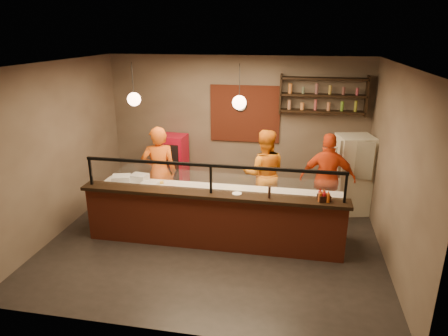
% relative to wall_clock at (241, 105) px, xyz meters
% --- Properties ---
extents(floor, '(6.00, 6.00, 0.00)m').
position_rel_wall_clock_xyz_m(floor, '(-0.10, -2.46, -2.10)').
color(floor, black).
rests_on(floor, ground).
extents(ceiling, '(6.00, 6.00, 0.00)m').
position_rel_wall_clock_xyz_m(ceiling, '(-0.10, -2.46, 1.10)').
color(ceiling, '#382E2B').
rests_on(ceiling, wall_back).
extents(wall_back, '(6.00, 0.00, 6.00)m').
position_rel_wall_clock_xyz_m(wall_back, '(-0.10, 0.04, -0.50)').
color(wall_back, '#756556').
rests_on(wall_back, floor).
extents(wall_left, '(0.00, 5.00, 5.00)m').
position_rel_wall_clock_xyz_m(wall_left, '(-3.10, -2.46, -0.50)').
color(wall_left, '#756556').
rests_on(wall_left, floor).
extents(wall_right, '(0.00, 5.00, 5.00)m').
position_rel_wall_clock_xyz_m(wall_right, '(2.90, -2.46, -0.50)').
color(wall_right, '#756556').
rests_on(wall_right, floor).
extents(wall_front, '(6.00, 0.00, 6.00)m').
position_rel_wall_clock_xyz_m(wall_front, '(-0.10, -4.96, -0.50)').
color(wall_front, '#756556').
rests_on(wall_front, floor).
extents(brick_patch, '(1.60, 0.04, 1.30)m').
position_rel_wall_clock_xyz_m(brick_patch, '(0.10, 0.01, -0.20)').
color(brick_patch, maroon).
rests_on(brick_patch, wall_back).
extents(service_counter, '(4.60, 0.25, 1.00)m').
position_rel_wall_clock_xyz_m(service_counter, '(-0.10, -2.76, -1.60)').
color(service_counter, maroon).
rests_on(service_counter, floor).
extents(counter_ledge, '(4.70, 0.37, 0.06)m').
position_rel_wall_clock_xyz_m(counter_ledge, '(-0.10, -2.76, -1.07)').
color(counter_ledge, black).
rests_on(counter_ledge, service_counter).
extents(worktop_cabinet, '(4.60, 0.75, 0.85)m').
position_rel_wall_clock_xyz_m(worktop_cabinet, '(-0.10, -2.26, -1.68)').
color(worktop_cabinet, gray).
rests_on(worktop_cabinet, floor).
extents(worktop, '(4.60, 0.75, 0.05)m').
position_rel_wall_clock_xyz_m(worktop, '(-0.10, -2.26, -1.23)').
color(worktop, silver).
rests_on(worktop, worktop_cabinet).
extents(sneeze_guard, '(4.50, 0.05, 0.52)m').
position_rel_wall_clock_xyz_m(sneeze_guard, '(-0.10, -2.76, -0.73)').
color(sneeze_guard, white).
rests_on(sneeze_guard, counter_ledge).
extents(wall_shelving, '(1.84, 0.28, 0.85)m').
position_rel_wall_clock_xyz_m(wall_shelving, '(1.80, -0.14, 0.30)').
color(wall_shelving, black).
rests_on(wall_shelving, wall_back).
extents(wall_clock, '(0.30, 0.04, 0.30)m').
position_rel_wall_clock_xyz_m(wall_clock, '(0.00, 0.00, 0.00)').
color(wall_clock, black).
rests_on(wall_clock, wall_back).
extents(pendant_left, '(0.24, 0.24, 0.77)m').
position_rel_wall_clock_xyz_m(pendant_left, '(-1.60, -2.26, 0.45)').
color(pendant_left, black).
rests_on(pendant_left, ceiling).
extents(pendant_right, '(0.24, 0.24, 0.77)m').
position_rel_wall_clock_xyz_m(pendant_right, '(0.30, -2.26, 0.45)').
color(pendant_right, black).
rests_on(pendant_right, ceiling).
extents(cook_left, '(0.82, 0.67, 1.92)m').
position_rel_wall_clock_xyz_m(cook_left, '(-1.42, -1.66, -1.14)').
color(cook_left, '#DB5A14').
rests_on(cook_left, floor).
extents(cook_mid, '(0.99, 0.83, 1.85)m').
position_rel_wall_clock_xyz_m(cook_mid, '(0.68, -1.24, -1.17)').
color(cook_mid, orange).
rests_on(cook_mid, floor).
extents(cook_right, '(1.09, 0.45, 1.85)m').
position_rel_wall_clock_xyz_m(cook_right, '(1.95, -1.32, -1.17)').
color(cook_right, red).
rests_on(cook_right, floor).
extents(fridge, '(0.83, 0.79, 1.67)m').
position_rel_wall_clock_xyz_m(fridge, '(2.50, -0.71, -1.26)').
color(fridge, beige).
rests_on(fridge, floor).
extents(red_cooler, '(0.63, 0.58, 1.40)m').
position_rel_wall_clock_xyz_m(red_cooler, '(-1.55, -0.31, -1.40)').
color(red_cooler, '#B50C25').
rests_on(red_cooler, floor).
extents(pizza_dough, '(0.50, 0.50, 0.01)m').
position_rel_wall_clock_xyz_m(pizza_dough, '(0.23, -2.21, -1.19)').
color(pizza_dough, '#EFEACB').
rests_on(pizza_dough, worktop).
extents(prep_tub_a, '(0.40, 0.36, 0.17)m').
position_rel_wall_clock_xyz_m(prep_tub_a, '(-1.99, -2.25, -1.12)').
color(prep_tub_a, white).
rests_on(prep_tub_a, worktop).
extents(prep_tub_b, '(0.35, 0.30, 0.16)m').
position_rel_wall_clock_xyz_m(prep_tub_b, '(-1.68, -2.10, -1.12)').
color(prep_tub_b, silver).
rests_on(prep_tub_b, worktop).
extents(prep_tub_c, '(0.31, 0.25, 0.16)m').
position_rel_wall_clock_xyz_m(prep_tub_c, '(-1.33, -2.47, -1.12)').
color(prep_tub_c, silver).
rests_on(prep_tub_c, worktop).
extents(rolling_pin, '(0.33, 0.21, 0.06)m').
position_rel_wall_clock_xyz_m(rolling_pin, '(-1.34, -2.17, -1.17)').
color(rolling_pin, gold).
rests_on(rolling_pin, worktop).
extents(condiment_caddy, '(0.23, 0.20, 0.11)m').
position_rel_wall_clock_xyz_m(condiment_caddy, '(1.79, -2.75, -0.99)').
color(condiment_caddy, black).
rests_on(condiment_caddy, counter_ledge).
extents(pepper_mill, '(0.05, 0.05, 0.20)m').
position_rel_wall_clock_xyz_m(pepper_mill, '(0.90, -2.80, -0.94)').
color(pepper_mill, black).
rests_on(pepper_mill, counter_ledge).
extents(small_plate, '(0.19, 0.19, 0.01)m').
position_rel_wall_clock_xyz_m(small_plate, '(0.35, -2.72, -1.03)').
color(small_plate, white).
rests_on(small_plate, counter_ledge).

